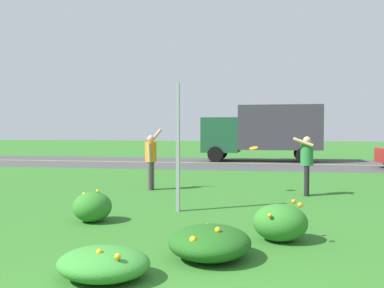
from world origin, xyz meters
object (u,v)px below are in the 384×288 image
object	(u,v)px
sign_post_near_path	(178,147)
person_thrower_orange_shirt	(151,157)
person_catcher_green_shirt	(307,160)
frisbee_orange	(254,148)
box_truck_dark_green	(264,130)

from	to	relation	value
sign_post_near_path	person_thrower_orange_shirt	xyz separation A→B (m)	(-1.53, 3.15, -0.42)
person_catcher_green_shirt	person_thrower_orange_shirt	bearing A→B (deg)	175.77
person_thrower_orange_shirt	person_catcher_green_shirt	size ratio (longest dim) A/B	1.14
sign_post_near_path	frisbee_orange	size ratio (longest dim) A/B	11.13
frisbee_orange	person_thrower_orange_shirt	bearing A→B (deg)	179.19
frisbee_orange	box_truck_dark_green	distance (m)	12.51
frisbee_orange	box_truck_dark_green	bearing A→B (deg)	89.76
sign_post_near_path	person_thrower_orange_shirt	bearing A→B (deg)	115.90
box_truck_dark_green	person_thrower_orange_shirt	bearing A→B (deg)	-103.97
person_thrower_orange_shirt	frisbee_orange	size ratio (longest dim) A/B	7.29
box_truck_dark_green	person_catcher_green_shirt	bearing A→B (deg)	-83.79
person_catcher_green_shirt	frisbee_orange	bearing A→B (deg)	168.67
sign_post_near_path	person_catcher_green_shirt	xyz separation A→B (m)	(2.96, 2.82, -0.44)
person_catcher_green_shirt	box_truck_dark_green	distance (m)	12.89
person_catcher_green_shirt	frisbee_orange	world-z (taller)	person_catcher_green_shirt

